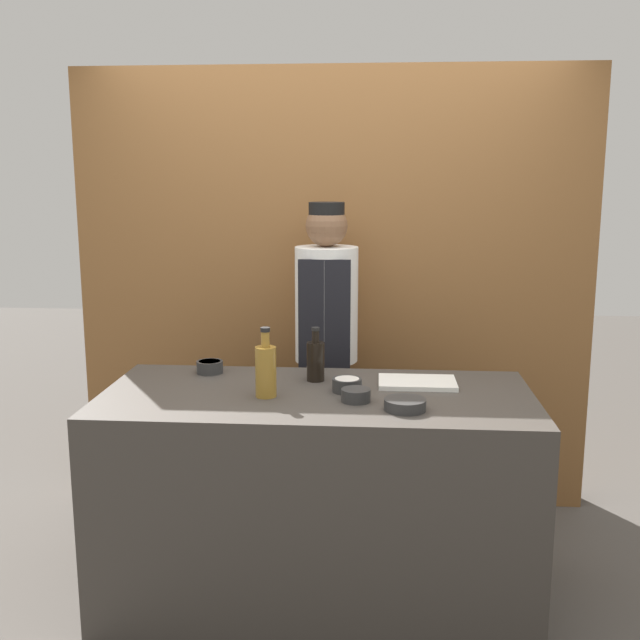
{
  "coord_description": "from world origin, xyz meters",
  "views": [
    {
      "loc": [
        0.24,
        -3.01,
        1.83
      ],
      "look_at": [
        0.0,
        0.17,
        1.21
      ],
      "focal_mm": 42.0,
      "sensor_mm": 36.0,
      "label": 1
    }
  ],
  "objects_px": {
    "sauce_bowl_white": "(347,384)",
    "sauce_bowl_orange": "(210,366)",
    "bottle_vinegar": "(266,370)",
    "sauce_bowl_green": "(405,404)",
    "cutting_board": "(417,382)",
    "chef_center": "(326,352)",
    "bottle_soy": "(316,360)",
    "sauce_bowl_red": "(356,394)"
  },
  "relations": [
    {
      "from": "sauce_bowl_orange",
      "to": "bottle_soy",
      "type": "bearing_deg",
      "value": -10.7
    },
    {
      "from": "bottle_vinegar",
      "to": "bottle_soy",
      "type": "bearing_deg",
      "value": 54.56
    },
    {
      "from": "sauce_bowl_red",
      "to": "bottle_vinegar",
      "type": "relative_size",
      "value": 0.41
    },
    {
      "from": "sauce_bowl_orange",
      "to": "cutting_board",
      "type": "xyz_separation_m",
      "value": [
        0.95,
        -0.13,
        -0.02
      ]
    },
    {
      "from": "sauce_bowl_red",
      "to": "bottle_soy",
      "type": "relative_size",
      "value": 0.49
    },
    {
      "from": "chef_center",
      "to": "bottle_soy",
      "type": "bearing_deg",
      "value": -91.08
    },
    {
      "from": "sauce_bowl_green",
      "to": "chef_center",
      "type": "distance_m",
      "value": 1.02
    },
    {
      "from": "sauce_bowl_orange",
      "to": "cutting_board",
      "type": "bearing_deg",
      "value": -7.63
    },
    {
      "from": "chef_center",
      "to": "bottle_vinegar",
      "type": "bearing_deg",
      "value": -103.53
    },
    {
      "from": "sauce_bowl_green",
      "to": "chef_center",
      "type": "height_order",
      "value": "chef_center"
    },
    {
      "from": "sauce_bowl_green",
      "to": "bottle_vinegar",
      "type": "height_order",
      "value": "bottle_vinegar"
    },
    {
      "from": "sauce_bowl_red",
      "to": "cutting_board",
      "type": "distance_m",
      "value": 0.37
    },
    {
      "from": "sauce_bowl_white",
      "to": "bottle_soy",
      "type": "height_order",
      "value": "bottle_soy"
    },
    {
      "from": "sauce_bowl_orange",
      "to": "bottle_vinegar",
      "type": "distance_m",
      "value": 0.48
    },
    {
      "from": "cutting_board",
      "to": "chef_center",
      "type": "height_order",
      "value": "chef_center"
    },
    {
      "from": "cutting_board",
      "to": "bottle_soy",
      "type": "bearing_deg",
      "value": 175.84
    },
    {
      "from": "sauce_bowl_red",
      "to": "bottle_vinegar",
      "type": "height_order",
      "value": "bottle_vinegar"
    },
    {
      "from": "sauce_bowl_green",
      "to": "sauce_bowl_orange",
      "type": "bearing_deg",
      "value": 150.9
    },
    {
      "from": "chef_center",
      "to": "sauce_bowl_orange",
      "type": "bearing_deg",
      "value": -138.23
    },
    {
      "from": "sauce_bowl_white",
      "to": "bottle_vinegar",
      "type": "bearing_deg",
      "value": -163.72
    },
    {
      "from": "bottle_vinegar",
      "to": "chef_center",
      "type": "relative_size",
      "value": 0.17
    },
    {
      "from": "sauce_bowl_orange",
      "to": "bottle_soy",
      "type": "distance_m",
      "value": 0.51
    },
    {
      "from": "sauce_bowl_white",
      "to": "cutting_board",
      "type": "distance_m",
      "value": 0.33
    },
    {
      "from": "sauce_bowl_green",
      "to": "bottle_vinegar",
      "type": "distance_m",
      "value": 0.59
    },
    {
      "from": "sauce_bowl_green",
      "to": "cutting_board",
      "type": "distance_m",
      "value": 0.37
    },
    {
      "from": "sauce_bowl_white",
      "to": "sauce_bowl_orange",
      "type": "relative_size",
      "value": 1.03
    },
    {
      "from": "sauce_bowl_orange",
      "to": "chef_center",
      "type": "relative_size",
      "value": 0.07
    },
    {
      "from": "bottle_vinegar",
      "to": "cutting_board",
      "type": "bearing_deg",
      "value": 19.66
    },
    {
      "from": "bottle_vinegar",
      "to": "chef_center",
      "type": "height_order",
      "value": "chef_center"
    },
    {
      "from": "bottle_soy",
      "to": "chef_center",
      "type": "distance_m",
      "value": 0.56
    },
    {
      "from": "cutting_board",
      "to": "chef_center",
      "type": "distance_m",
      "value": 0.73
    },
    {
      "from": "sauce_bowl_orange",
      "to": "chef_center",
      "type": "xyz_separation_m",
      "value": [
        0.51,
        0.45,
        -0.03
      ]
    },
    {
      "from": "sauce_bowl_white",
      "to": "sauce_bowl_orange",
      "type": "height_order",
      "value": "same"
    },
    {
      "from": "sauce_bowl_orange",
      "to": "bottle_vinegar",
      "type": "height_order",
      "value": "bottle_vinegar"
    },
    {
      "from": "sauce_bowl_white",
      "to": "bottle_soy",
      "type": "relative_size",
      "value": 0.52
    },
    {
      "from": "sauce_bowl_red",
      "to": "cutting_board",
      "type": "xyz_separation_m",
      "value": [
        0.26,
        0.27,
        -0.02
      ]
    },
    {
      "from": "bottle_vinegar",
      "to": "bottle_soy",
      "type": "relative_size",
      "value": 1.2
    },
    {
      "from": "cutting_board",
      "to": "bottle_soy",
      "type": "relative_size",
      "value": 1.39
    },
    {
      "from": "sauce_bowl_red",
      "to": "chef_center",
      "type": "relative_size",
      "value": 0.07
    },
    {
      "from": "bottle_vinegar",
      "to": "sauce_bowl_orange",
      "type": "bearing_deg",
      "value": 131.75
    },
    {
      "from": "sauce_bowl_green",
      "to": "sauce_bowl_orange",
      "type": "height_order",
      "value": "sauce_bowl_orange"
    },
    {
      "from": "cutting_board",
      "to": "bottle_vinegar",
      "type": "distance_m",
      "value": 0.68
    }
  ]
}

